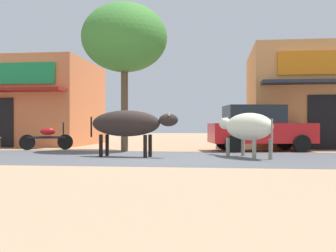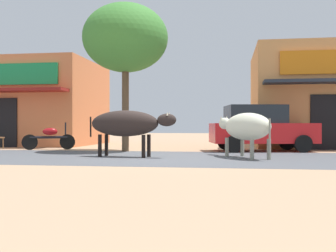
# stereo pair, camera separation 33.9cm
# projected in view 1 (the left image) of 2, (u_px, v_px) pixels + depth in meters

# --- Properties ---
(ground) EXTENTS (80.00, 80.00, 0.00)m
(ground) POSITION_uv_depth(u_px,v_px,m) (154.00, 157.00, 11.58)
(ground) COLOR tan
(asphalt_road) EXTENTS (72.00, 5.42, 0.00)m
(asphalt_road) POSITION_uv_depth(u_px,v_px,m) (154.00, 157.00, 11.58)
(asphalt_road) COLOR #525459
(asphalt_road) RESTS_ON ground
(storefront_left_cafe) EXTENTS (6.17, 6.22, 3.98)m
(storefront_left_cafe) POSITION_uv_depth(u_px,v_px,m) (29.00, 104.00, 19.67)
(storefront_left_cafe) COLOR #D9794A
(storefront_left_cafe) RESTS_ON ground
(roadside_tree) EXTENTS (3.05, 3.05, 5.27)m
(roadside_tree) POSITION_uv_depth(u_px,v_px,m) (124.00, 38.00, 14.34)
(roadside_tree) COLOR brown
(roadside_tree) RESTS_ON ground
(parked_hatchback_car) EXTENTS (3.87, 2.36, 1.64)m
(parked_hatchback_car) POSITION_uv_depth(u_px,v_px,m) (258.00, 128.00, 14.54)
(parked_hatchback_car) COLOR red
(parked_hatchback_car) RESTS_ON ground
(parked_motorcycle) EXTENTS (1.82, 0.88, 1.04)m
(parked_motorcycle) POSITION_uv_depth(u_px,v_px,m) (47.00, 138.00, 15.28)
(parked_motorcycle) COLOR black
(parked_motorcycle) RESTS_ON ground
(cow_near_brown) EXTENTS (2.70, 0.94, 1.36)m
(cow_near_brown) POSITION_uv_depth(u_px,v_px,m) (128.00, 124.00, 11.70)
(cow_near_brown) COLOR #2A211E
(cow_near_brown) RESTS_ON ground
(cow_far_dark) EXTENTS (1.72, 2.54, 1.27)m
(cow_far_dark) POSITION_uv_depth(u_px,v_px,m) (247.00, 127.00, 11.43)
(cow_far_dark) COLOR beige
(cow_far_dark) RESTS_ON ground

